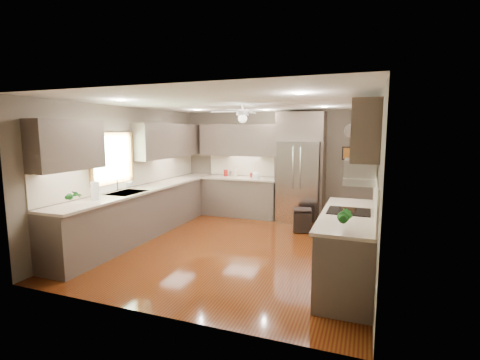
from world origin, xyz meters
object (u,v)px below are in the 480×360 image
Objects in this scene: potted_plant_left at (72,196)px; paper_towel at (95,191)px; refrigerator at (300,169)px; canister_a at (226,173)px; potted_plant_right at (345,217)px; canister_c at (235,173)px; microwave at (360,172)px; canister_d at (251,175)px; soap_bottle at (130,184)px; stool at (302,220)px; canister_b at (230,174)px; bowl at (256,177)px.

potted_plant_left is 0.95× the size of paper_towel.
refrigerator is at bearing 55.74° from potted_plant_left.
potted_plant_right reaches higher than canister_a.
canister_c is 0.31× the size of microwave.
potted_plant_right is (3.85, 0.07, -0.00)m from potted_plant_left.
potted_plant_right is (2.38, -3.86, 0.09)m from canister_d.
stool is at bearing 26.98° from soap_bottle.
microwave is at bearing 16.38° from potted_plant_left.
canister_b is at bearing 177.41° from refrigerator.
canister_c is 0.54m from bowl.
bowl is at bearing 146.24° from stool.
bowl is (0.66, -0.05, -0.04)m from canister_b.
refrigerator reaches higher than bowl.
bowl is at bearing -18.10° from canister_d.
canister_d is at bearing 121.58° from potted_plant_right.
potted_plant_left is 3.85m from potted_plant_right.
potted_plant_right is 3.25m from stool.
soap_bottle is 0.37× the size of microwave.
bowl is (0.11, -0.04, -0.03)m from canister_d.
soap_bottle is 0.62× the size of paper_towel.
canister_a reaches higher than bowl.
stool is (1.94, -0.90, -0.77)m from canister_b.
canister_a is 4.25m from microwave.
refrigerator reaches higher than paper_towel.
stool is (2.06, -0.92, -0.78)m from canister_a.
stool is 1.38× the size of paper_towel.
paper_towel is (-1.61, -3.41, 0.11)m from bowl.
bowl is 0.71× the size of paper_towel.
soap_bottle is 0.66× the size of potted_plant_left.
paper_towel is at bearing -138.35° from stool.
potted_plant_right is 1.31× the size of bowl.
potted_plant_left is 0.68× the size of stool.
paper_towel is (-2.66, -3.39, -0.11)m from refrigerator.
bowl is at bearing 53.97° from soap_bottle.
stool is at bearing 46.82° from potted_plant_left.
canister_b is 2.27m from stool.
canister_c is at bearing 153.24° from stool.
bowl is 3.66m from microwave.
paper_towel is at bearing 173.91° from potted_plant_right.
microwave is (3.17, -2.80, 0.46)m from canister_a.
canister_a is 0.96× the size of canister_c.
bowl reaches higher than stool.
canister_a is at bearing 128.09° from potted_plant_right.
microwave reaches higher than canister_c.
microwave is 4.06m from paper_towel.
soap_bottle is 4.15m from microwave.
soap_bottle is at bearing 96.93° from paper_towel.
canister_a is 0.68m from canister_d.
canister_b is 0.44× the size of potted_plant_right.
potted_plant_right is (2.79, -3.89, 0.06)m from canister_c.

